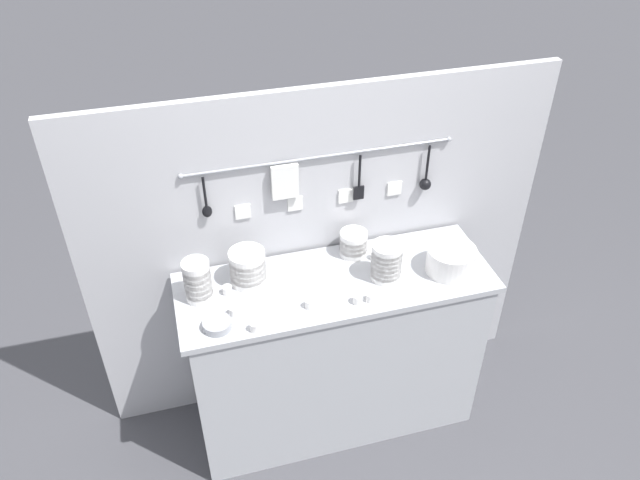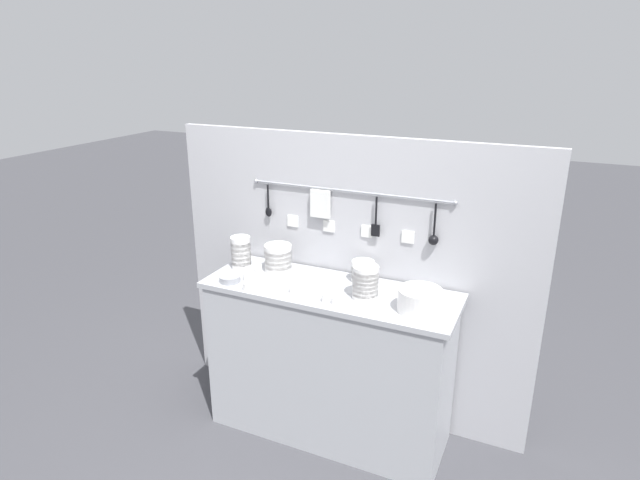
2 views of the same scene
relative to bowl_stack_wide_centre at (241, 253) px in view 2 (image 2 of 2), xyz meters
name	(u,v)px [view 2 (image 2 of 2)]	position (x,y,z in m)	size (l,w,h in m)	color
ground_plane	(329,429)	(0.61, -0.05, -1.06)	(20.00, 20.00, 0.00)	#424247
counter	(329,362)	(0.61, -0.05, -0.58)	(1.45, 0.50, 0.96)	#ADAFB5
back_wall	(348,280)	(0.61, 0.24, -0.17)	(2.25, 0.09, 1.78)	#B2B2B7
bowl_stack_wide_centre	(241,253)	(0.00, 0.00, 0.00)	(0.12, 0.12, 0.20)	white
bowl_stack_short_front	(278,258)	(0.23, 0.05, -0.02)	(0.16, 0.16, 0.17)	white
bowl_stack_back_corner	(365,282)	(0.84, -0.08, -0.01)	(0.14, 0.14, 0.19)	white
bowl_stack_nested_right	(363,271)	(0.75, 0.12, -0.04)	(0.13, 0.13, 0.13)	white
plate_stack	(420,300)	(1.14, -0.12, -0.04)	(0.23, 0.23, 0.12)	white
steel_mixing_bowl	(230,279)	(0.05, -0.20, -0.08)	(0.12, 0.12, 0.04)	#93969E
cup_edge_near	(259,268)	(0.12, 0.00, -0.08)	(0.04, 0.04, 0.04)	white
cup_beside_plates	(293,289)	(0.45, -0.18, -0.08)	(0.04, 0.04, 0.04)	white
cup_front_right	(326,298)	(0.66, -0.21, -0.08)	(0.04, 0.04, 0.04)	white
cup_mid_row	(247,286)	(0.20, -0.26, -0.08)	(0.04, 0.04, 0.04)	white
cup_front_left	(247,277)	(0.13, -0.14, -0.08)	(0.04, 0.04, 0.04)	white
cup_by_caddy	(374,285)	(0.84, 0.05, -0.08)	(0.04, 0.04, 0.04)	white
cup_back_right	(336,300)	(0.72, -0.22, -0.08)	(0.04, 0.04, 0.04)	white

